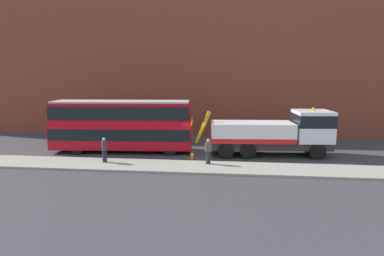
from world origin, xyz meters
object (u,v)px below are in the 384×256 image
object	(u,v)px
double_decker_bus	(122,124)
pedestrian_onlooker	(104,150)
recovery_tow_truck	(275,133)
pedestrian_bystander	(208,152)
traffic_cone_near_bus	(192,155)

from	to	relation	value
double_decker_bus	pedestrian_onlooker	xyz separation A→B (m)	(-0.07, -3.75, -1.25)
recovery_tow_truck	pedestrian_bystander	world-z (taller)	recovery_tow_truck
pedestrian_bystander	traffic_cone_near_bus	xyz separation A→B (m)	(-1.24, 1.49, -0.64)
pedestrian_onlooker	traffic_cone_near_bus	distance (m)	6.15
double_decker_bus	pedestrian_bystander	xyz separation A→B (m)	(7.01, -3.43, -1.25)
traffic_cone_near_bus	pedestrian_bystander	bearing A→B (deg)	-50.13
double_decker_bus	pedestrian_bystander	size ratio (longest dim) A/B	6.53
pedestrian_onlooker	traffic_cone_near_bus	xyz separation A→B (m)	(5.84, 1.81, -0.64)
pedestrian_bystander	pedestrian_onlooker	bearing A→B (deg)	79.30
double_decker_bus	pedestrian_onlooker	distance (m)	3.95
double_decker_bus	traffic_cone_near_bus	distance (m)	6.38
traffic_cone_near_bus	double_decker_bus	bearing A→B (deg)	161.39
recovery_tow_truck	traffic_cone_near_bus	xyz separation A→B (m)	(-6.12, -1.98, -1.42)
recovery_tow_truck	pedestrian_bystander	bearing A→B (deg)	-148.59
pedestrian_onlooker	recovery_tow_truck	bearing A→B (deg)	-13.33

